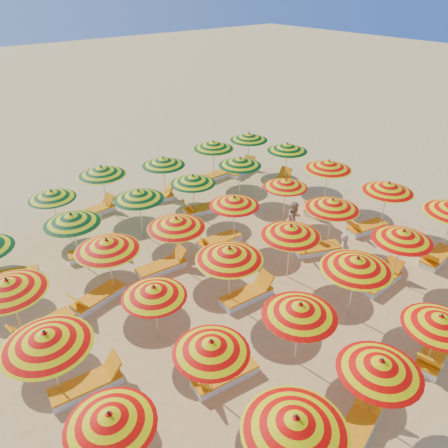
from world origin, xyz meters
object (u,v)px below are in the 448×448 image
Objects in this scene: umbrella_28 at (240,162)px; lounger_12 at (43,329)px; umbrella_15 at (291,231)px; lounger_13 at (97,298)px; umbrella_25 at (71,219)px; umbrella_2 at (381,366)px; lounger_5 at (223,376)px; umbrella_10 at (403,235)px; umbrella_13 at (154,292)px; umbrella_31 at (52,195)px; lounger_9 at (248,295)px; umbrella_21 at (234,201)px; umbrella_27 at (193,179)px; umbrella_14 at (229,253)px; umbrella_34 at (213,145)px; umbrella_16 at (333,204)px; umbrella_23 at (329,165)px; umbrella_26 at (139,195)px; umbrella_19 at (107,245)px; umbrella_17 at (388,187)px; lounger_10 at (316,249)px; lounger_25 at (242,170)px; lounger_14 at (163,266)px; lounger_15 at (218,241)px; umbrella_7 at (211,346)px; lounger_22 at (96,211)px; lounger_2 at (434,354)px; lounger_16 at (318,207)px; umbrella_35 at (249,137)px; beachgoer_b at (294,220)px; lounger_18 at (94,252)px; umbrella_1 at (295,424)px; lounger_6 at (381,281)px; lounger_24 at (221,174)px; lounger_23 at (155,197)px; lounger_20 at (278,182)px; lounger_1 at (357,429)px; umbrella_22 at (286,183)px; umbrella_8 at (300,310)px; umbrella_3 at (440,321)px; umbrella_20 at (176,223)px; lounger_19 at (203,209)px; umbrella_6 at (110,419)px; umbrella_18 at (8,285)px; umbrella_9 at (357,264)px; umbrella_33 at (163,161)px; beachgoer_a at (344,252)px.

umbrella_28 reaches higher than lounger_12.
umbrella_15 is 6.36m from lounger_13.
umbrella_15 is 0.91× the size of umbrella_25.
lounger_5 is (-1.90, 2.91, -1.54)m from umbrella_2.
umbrella_10 reaches higher than umbrella_13.
umbrella_31 is 1.05× the size of lounger_9.
umbrella_21 reaches higher than lounger_13.
umbrella_14 is at bearing -114.76° from umbrella_27.
umbrella_34 is (7.92, 2.60, 0.05)m from umbrella_25.
umbrella_15 is at bearing -172.04° from umbrella_16.
umbrella_23 is 7.96m from umbrella_26.
lounger_12 is at bearing -171.55° from umbrella_19.
lounger_10 is (-3.30, 0.46, -1.66)m from umbrella_17.
umbrella_27 is 1.26× the size of lounger_25.
umbrella_2 is at bearing -80.84° from lounger_14.
umbrella_7 is at bearing 55.92° from lounger_15.
umbrella_23 is 9.95m from lounger_22.
umbrella_19 reaches higher than lounger_2.
umbrella_21 reaches higher than lounger_16.
umbrella_17 is 7.79m from umbrella_35.
lounger_12 is 1.20× the size of beachgoer_b.
lounger_18 is at bearing 121.33° from lounger_9.
umbrella_27 is at bearing 64.06° from umbrella_1.
lounger_6 is 10.19m from lounger_24.
lounger_16 and lounger_24 have the same top height.
lounger_20 is at bearing -3.00° from lounger_23.
lounger_1 is (-8.01, -12.68, -1.62)m from umbrella_35.
umbrella_27 reaches higher than umbrella_22.
umbrella_26 is (-7.59, 5.48, -0.08)m from umbrella_17.
umbrella_19 is 1.64× the size of beachgoer_b.
umbrella_8 is 0.86× the size of umbrella_14.
umbrella_13 reaches higher than lounger_24.
umbrella_1 is at bearing -89.12° from umbrella_25.
umbrella_21 reaches higher than lounger_20.
lounger_6 is at bearing 51.99° from umbrella_3.
umbrella_20 is 1.20× the size of lounger_19.
umbrella_17 is at bearing -9.49° from umbrella_16.
umbrella_6 is at bearing -104.51° from lounger_23.
lounger_6 is (9.83, -4.81, -1.69)m from umbrella_18.
umbrella_9 is at bearing 122.93° from lounger_13.
lounger_22 is at bearing -87.27° from lounger_2.
umbrella_25 reaches higher than umbrella_7.
lounger_20 is (-0.17, -2.34, -1.62)m from umbrella_35.
umbrella_7 is at bearing -115.21° from umbrella_20.
lounger_24 is 0.97× the size of lounger_25.
umbrella_20 reaches higher than lounger_10.
lounger_12 is at bearing -56.37° from lounger_2.
umbrella_25 is (-10.15, 2.42, -0.08)m from umbrella_23.
lounger_15 and lounger_19 have the same top height.
umbrella_33 is 8.66m from beachgoer_a.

